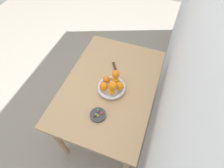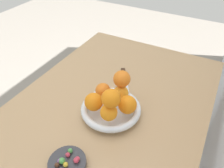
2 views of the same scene
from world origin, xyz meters
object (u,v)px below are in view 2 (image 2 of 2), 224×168
object	(u,v)px
candy_ball_5	(66,165)
orange_5	(122,79)
orange_6	(111,98)
orange_1	(121,93)
candy_ball_0	(77,159)
knife	(125,83)
orange_0	(127,105)
candy_ball_6	(68,155)
candy_ball_7	(70,151)
orange_3	(94,102)
orange_4	(109,112)
candy_dish	(67,164)
candy_ball_3	(56,164)
candy_ball_1	(61,162)
candy_ball_2	(76,160)
dining_table	(110,118)
candy_ball_4	(62,161)
orange_2	(103,91)
fruit_bowl	(111,109)

from	to	relation	value
candy_ball_5	orange_5	bearing A→B (deg)	176.55
orange_6	candy_ball_5	xyz separation A→B (m)	(0.22, -0.04, -0.11)
orange_1	candy_ball_0	distance (m)	0.30
knife	orange_0	bearing A→B (deg)	26.86
orange_1	candy_ball_0	size ratio (longest dim) A/B	3.66
candy_ball_6	candy_ball_7	world-z (taller)	same
orange_3	orange_5	world-z (taller)	orange_5
orange_3	knife	distance (m)	0.24
orange_4	knife	distance (m)	0.26
candy_dish	orange_1	xyz separation A→B (m)	(-0.32, 0.03, 0.06)
candy_ball_3	candy_ball_6	xyz separation A→B (m)	(-0.04, 0.01, -0.00)
orange_3	candy_ball_1	world-z (taller)	orange_3
orange_4	orange_5	size ratio (longest dim) A/B	0.95
candy_ball_2	orange_5	bearing A→B (deg)	-179.96
orange_6	candy_ball_7	world-z (taller)	orange_6
candy_ball_7	knife	bearing A→B (deg)	-179.19
orange_3	candy_ball_2	distance (m)	0.22
dining_table	candy_ball_2	size ratio (longest dim) A/B	61.42
candy_ball_2	candy_ball_4	world-z (taller)	candy_ball_4
candy_ball_4	candy_ball_6	world-z (taller)	candy_ball_4
candy_ball_5	candy_ball_7	size ratio (longest dim) A/B	0.97
candy_dish	orange_3	size ratio (longest dim) A/B	1.73
orange_4	candy_ball_0	distance (m)	0.19
candy_ball_2	orange_4	bearing A→B (deg)	176.89
dining_table	candy_ball_3	bearing A→B (deg)	-0.83
dining_table	knife	size ratio (longest dim) A/B	4.73
candy_dish	orange_6	world-z (taller)	orange_6
orange_5	candy_ball_3	size ratio (longest dim) A/B	4.28
candy_ball_6	knife	bearing A→B (deg)	-179.02
orange_4	candy_ball_3	size ratio (longest dim) A/B	4.06
candy_ball_7	candy_ball_6	bearing A→B (deg)	5.98
candy_ball_4	knife	distance (m)	0.46
orange_6	candy_ball_4	distance (m)	0.25
orange_2	orange_6	bearing A→B (deg)	43.56
fruit_bowl	orange_0	world-z (taller)	orange_0
candy_ball_3	fruit_bowl	bearing A→B (deg)	173.15
candy_ball_6	orange_6	bearing A→B (deg)	165.05
orange_5	candy_ball_3	distance (m)	0.37
orange_5	orange_3	bearing A→B (deg)	-30.82
candy_ball_0	candy_ball_6	size ratio (longest dim) A/B	1.08
candy_ball_0	candy_ball_2	size ratio (longest dim) A/B	0.91
candy_dish	orange_3	distance (m)	0.23
orange_0	orange_4	xyz separation A→B (m)	(0.06, -0.04, -0.00)
orange_0	orange_5	distance (m)	0.10
orange_3	candy_ball_1	size ratio (longest dim) A/B	4.32
fruit_bowl	candy_ball_7	distance (m)	0.23
orange_6	candy_ball_2	bearing A→B (deg)	-4.67
orange_0	orange_2	xyz separation A→B (m)	(-0.03, -0.12, -0.00)
orange_3	candy_ball_4	world-z (taller)	orange_3
candy_ball_1	candy_ball_6	world-z (taller)	same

